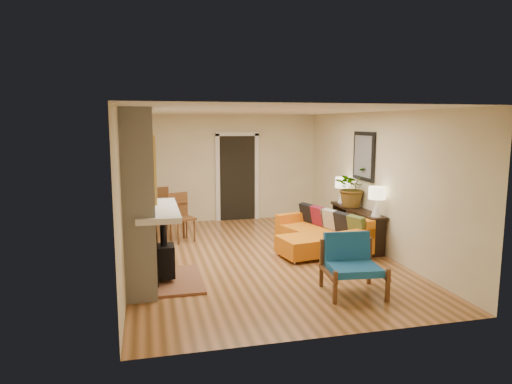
% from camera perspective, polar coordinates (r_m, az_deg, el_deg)
% --- Properties ---
extents(room_shell, '(6.50, 6.50, 6.50)m').
position_cam_1_polar(room_shell, '(10.77, 0.09, 2.48)').
color(room_shell, '#B97847').
rests_on(room_shell, ground).
extents(fireplace, '(1.09, 1.68, 2.60)m').
position_cam_1_polar(fireplace, '(6.87, -14.04, -1.30)').
color(fireplace, white).
rests_on(fireplace, ground).
extents(sofa, '(1.38, 2.12, 0.77)m').
position_cam_1_polar(sofa, '(8.82, 8.57, -4.94)').
color(sofa, silver).
rests_on(sofa, ground).
extents(ottoman, '(0.85, 0.85, 0.37)m').
position_cam_1_polar(ottoman, '(8.24, 5.72, -6.74)').
color(ottoman, silver).
rests_on(ottoman, ground).
extents(blue_chair, '(0.86, 0.85, 0.82)m').
position_cam_1_polar(blue_chair, '(6.73, 11.78, -8.41)').
color(blue_chair, brown).
rests_on(blue_chair, ground).
extents(dining_table, '(1.22, 1.85, 0.98)m').
position_cam_1_polar(dining_table, '(9.93, -11.36, -1.70)').
color(dining_table, brown).
rests_on(dining_table, ground).
extents(console_table, '(0.34, 1.85, 0.72)m').
position_cam_1_polar(console_table, '(9.19, 12.51, -2.98)').
color(console_table, black).
rests_on(console_table, ground).
extents(lamp_near, '(0.30, 0.30, 0.54)m').
position_cam_1_polar(lamp_near, '(8.44, 14.86, -0.74)').
color(lamp_near, white).
rests_on(lamp_near, console_table).
extents(lamp_far, '(0.30, 0.30, 0.54)m').
position_cam_1_polar(lamp_far, '(9.76, 10.72, 0.64)').
color(lamp_far, white).
rests_on(lamp_far, console_table).
extents(houseplant, '(0.92, 0.87, 0.81)m').
position_cam_1_polar(houseplant, '(9.30, 11.93, 0.63)').
color(houseplant, '#1E5919').
rests_on(houseplant, console_table).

